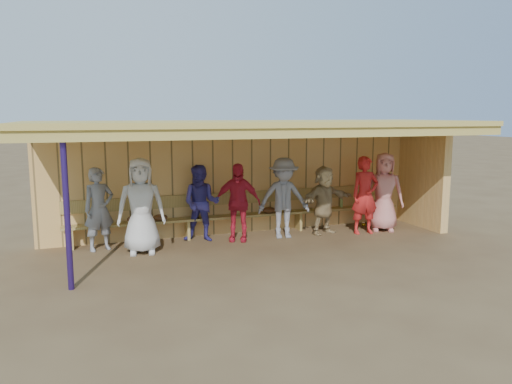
% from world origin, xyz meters
% --- Properties ---
extents(ground, '(90.00, 90.00, 0.00)m').
position_xyz_m(ground, '(0.00, 0.00, 0.00)').
color(ground, brown).
rests_on(ground, ground).
extents(player_a, '(0.68, 0.55, 1.62)m').
position_xyz_m(player_a, '(-3.07, 0.78, 0.81)').
color(player_a, gray).
rests_on(player_a, ground).
extents(player_b, '(0.96, 0.69, 1.83)m').
position_xyz_m(player_b, '(-2.33, 0.29, 0.92)').
color(player_b, silver).
rests_on(player_b, ground).
extents(player_c, '(0.95, 0.87, 1.60)m').
position_xyz_m(player_c, '(-1.04, 0.81, 0.80)').
color(player_c, '#3B348F').
rests_on(player_c, ground).
extents(player_d, '(1.04, 0.75, 1.63)m').
position_xyz_m(player_d, '(-0.33, 0.59, 0.82)').
color(player_d, red).
rests_on(player_d, ground).
extents(player_e, '(1.21, 0.83, 1.72)m').
position_xyz_m(player_e, '(0.68, 0.52, 0.86)').
color(player_e, gray).
rests_on(player_e, ground).
extents(player_f, '(1.48, 0.85, 1.52)m').
position_xyz_m(player_f, '(1.67, 0.54, 0.76)').
color(player_f, tan).
rests_on(player_f, ground).
extents(player_g, '(0.66, 0.46, 1.72)m').
position_xyz_m(player_g, '(2.52, 0.26, 0.86)').
color(player_g, red).
rests_on(player_g, ground).
extents(player_h, '(1.03, 0.88, 1.78)m').
position_xyz_m(player_h, '(3.07, 0.35, 0.89)').
color(player_h, tan).
rests_on(player_h, ground).
extents(dugout_structure, '(8.80, 3.20, 2.50)m').
position_xyz_m(dugout_structure, '(0.39, 0.69, 1.69)').
color(dugout_structure, '#E8B263').
rests_on(dugout_structure, ground).
extents(bench, '(7.60, 0.34, 0.93)m').
position_xyz_m(bench, '(0.00, 1.12, 0.53)').
color(bench, tan).
rests_on(bench, ground).
extents(dugout_equipment, '(5.96, 0.62, 0.80)m').
position_xyz_m(dugout_equipment, '(-0.38, 0.99, 0.49)').
color(dugout_equipment, gold).
rests_on(dugout_equipment, ground).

